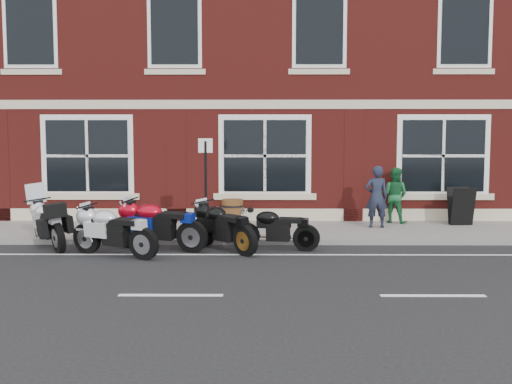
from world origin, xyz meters
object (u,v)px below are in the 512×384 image
(moto_sport_red, at_px, (158,223))
(moto_sport_black, at_px, (223,225))
(pedestrian_right, at_px, (395,195))
(moto_touring_silver, at_px, (49,222))
(pedestrian_left, at_px, (377,197))
(a_board_sign, at_px, (461,206))
(moto_naked_black, at_px, (275,227))
(barrel_planter, at_px, (232,212))
(moto_sport_silver, at_px, (114,230))
(parking_sign, at_px, (206,181))

(moto_sport_red, height_order, moto_sport_black, moto_sport_red)
(moto_sport_red, height_order, pedestrian_right, pedestrian_right)
(moto_touring_silver, distance_m, pedestrian_left, 8.07)
(pedestrian_right, bearing_deg, a_board_sign, -161.40)
(pedestrian_left, relative_size, a_board_sign, 1.58)
(pedestrian_right, xyz_separation_m, a_board_sign, (1.69, -0.42, -0.25))
(moto_naked_black, bearing_deg, moto_touring_silver, 98.77)
(pedestrian_right, bearing_deg, barrel_planter, 36.76)
(moto_sport_black, distance_m, a_board_sign, 6.95)
(moto_touring_silver, distance_m, moto_sport_red, 2.52)
(moto_touring_silver, bearing_deg, moto_sport_silver, -65.57)
(a_board_sign, bearing_deg, parking_sign, -165.87)
(moto_touring_silver, bearing_deg, moto_naked_black, -38.01)
(moto_sport_silver, xyz_separation_m, pedestrian_right, (6.73, 4.16, 0.33))
(a_board_sign, bearing_deg, moto_naked_black, -153.75)
(moto_sport_black, height_order, moto_naked_black, moto_sport_black)
(moto_touring_silver, xyz_separation_m, a_board_sign, (10.13, 2.72, 0.06))
(pedestrian_left, distance_m, parking_sign, 4.67)
(pedestrian_left, distance_m, barrel_planter, 3.87)
(barrel_planter, bearing_deg, moto_touring_silver, -144.44)
(moto_sport_silver, distance_m, parking_sign, 2.49)
(barrel_planter, bearing_deg, moto_sport_black, -90.74)
(a_board_sign, xyz_separation_m, barrel_planter, (-6.17, 0.11, -0.17))
(moto_sport_silver, xyz_separation_m, parking_sign, (1.75, 1.51, 0.90))
(moto_touring_silver, bearing_deg, barrel_planter, 0.88)
(moto_sport_red, xyz_separation_m, barrel_planter, (1.46, 3.14, -0.12))
(pedestrian_right, height_order, barrel_planter, pedestrian_right)
(pedestrian_right, bearing_deg, moto_sport_silver, 64.42)
(moto_touring_silver, relative_size, pedestrian_right, 1.20)
(barrel_planter, bearing_deg, moto_naked_black, -71.07)
(pedestrian_left, height_order, barrel_planter, pedestrian_left)
(moto_sport_red, bearing_deg, parking_sign, -30.03)
(moto_sport_silver, height_order, a_board_sign, a_board_sign)
(pedestrian_left, bearing_deg, pedestrian_right, -127.30)
(moto_touring_silver, distance_m, moto_naked_black, 5.03)
(moto_sport_silver, height_order, moto_naked_black, moto_sport_silver)
(moto_sport_black, relative_size, moto_sport_silver, 0.86)
(moto_touring_silver, relative_size, moto_sport_silver, 0.93)
(moto_sport_red, bearing_deg, moto_sport_black, -73.28)
(moto_naked_black, distance_m, parking_sign, 2.00)
(moto_sport_silver, bearing_deg, moto_sport_black, -47.88)
(moto_naked_black, bearing_deg, pedestrian_right, -32.68)
(moto_sport_silver, bearing_deg, barrel_planter, -4.11)
(moto_sport_red, relative_size, moto_naked_black, 1.15)
(moto_sport_red, xyz_separation_m, moto_naked_black, (2.53, 0.02, -0.09))
(pedestrian_right, relative_size, barrel_planter, 2.26)
(moto_sport_red, distance_m, pedestrian_left, 5.85)
(pedestrian_left, height_order, a_board_sign, pedestrian_left)
(moto_touring_silver, relative_size, pedestrian_left, 1.13)
(moto_naked_black, xyz_separation_m, pedestrian_right, (3.41, 3.44, 0.39))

